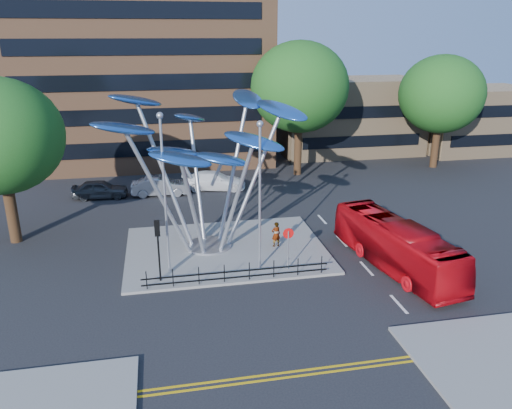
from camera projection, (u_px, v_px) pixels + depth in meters
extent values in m
plane|color=black|center=(262.00, 297.00, 25.26)|extent=(120.00, 120.00, 0.00)
cube|color=slate|center=(226.00, 249.00, 30.62)|extent=(12.00, 9.00, 0.15)
cube|color=gold|center=(293.00, 372.00, 19.70)|extent=(40.00, 0.12, 0.01)
cube|color=gold|center=(295.00, 376.00, 19.42)|extent=(40.00, 0.12, 0.01)
cube|color=brown|center=(136.00, 7.00, 48.93)|extent=(25.00, 15.00, 30.00)
cube|color=tan|center=(349.00, 116.00, 54.69)|extent=(15.00, 8.00, 8.00)
cube|color=tan|center=(474.00, 119.00, 55.54)|extent=(12.00, 8.00, 7.00)
cylinder|color=black|center=(298.00, 144.00, 46.18)|extent=(0.70, 0.70, 5.72)
ellipsoid|color=#194B15|center=(300.00, 87.00, 44.48)|extent=(8.80, 8.80, 8.10)
cylinder|color=black|center=(11.00, 206.00, 31.19)|extent=(0.70, 0.70, 4.84)
cylinder|color=black|center=(436.00, 142.00, 48.84)|extent=(0.70, 0.70, 5.06)
ellipsoid|color=#194B15|center=(441.00, 94.00, 47.34)|extent=(8.00, 8.00, 7.36)
cylinder|color=#9EA0A5|center=(209.00, 245.00, 30.86)|extent=(2.80, 2.80, 0.12)
cylinder|color=#9EA0A5|center=(187.00, 190.00, 28.83)|extent=(0.24, 0.24, 7.80)
ellipsoid|color=#2961B5|center=(123.00, 128.00, 26.04)|extent=(3.92, 2.95, 1.39)
cylinder|color=#9EA0A5|center=(202.00, 203.00, 28.83)|extent=(0.24, 0.24, 6.40)
ellipsoid|color=#2961B5|center=(180.00, 159.00, 25.52)|extent=(3.47, 1.78, 1.31)
cylinder|color=#9EA0A5|center=(219.00, 196.00, 29.10)|extent=(0.24, 0.24, 7.00)
ellipsoid|color=#2961B5|center=(254.00, 141.00, 26.80)|extent=(3.81, 3.11, 1.36)
cylinder|color=#9EA0A5|center=(227.00, 182.00, 29.75)|extent=(0.24, 0.24, 8.20)
ellipsoid|color=#2961B5|center=(282.00, 110.00, 29.40)|extent=(3.52, 4.06, 1.44)
cylinder|color=#9EA0A5|center=(218.00, 175.00, 30.45)|extent=(0.24, 0.24, 8.60)
ellipsoid|color=#2961B5|center=(247.00, 99.00, 31.30)|extent=(2.21, 3.79, 1.39)
cylinder|color=#9EA0A5|center=(202.00, 185.00, 30.56)|extent=(0.24, 0.24, 7.40)
ellipsoid|color=#2961B5|center=(190.00, 118.00, 31.68)|extent=(3.02, 3.71, 1.34)
cylinder|color=#9EA0A5|center=(189.00, 177.00, 29.63)|extent=(0.24, 0.24, 8.80)
ellipsoid|color=#2961B5|center=(136.00, 100.00, 28.98)|extent=(3.88, 3.60, 1.42)
ellipsoid|color=#2961B5|center=(174.00, 152.00, 28.77)|extent=(3.40, 1.96, 1.13)
ellipsoid|color=#2961B5|center=(222.00, 159.00, 28.84)|extent=(3.39, 2.16, 1.11)
cylinder|color=#9EA0A5|center=(165.00, 199.00, 26.25)|extent=(0.14, 0.14, 8.50)
sphere|color=#9EA0A5|center=(160.00, 116.00, 24.82)|extent=(0.36, 0.36, 0.36)
cylinder|color=#9EA0A5|center=(260.00, 200.00, 26.78)|extent=(0.14, 0.14, 8.00)
sphere|color=#9EA0A5|center=(260.00, 124.00, 25.43)|extent=(0.36, 0.36, 0.36)
cylinder|color=black|center=(159.00, 253.00, 26.10)|extent=(0.10, 0.10, 3.20)
cube|color=black|center=(157.00, 228.00, 25.64)|extent=(0.28, 0.18, 0.85)
sphere|color=#FF0C0C|center=(157.00, 223.00, 25.55)|extent=(0.18, 0.18, 0.18)
cylinder|color=#9EA0A5|center=(288.00, 250.00, 27.52)|extent=(0.08, 0.08, 2.30)
cylinder|color=red|center=(288.00, 233.00, 27.22)|extent=(0.60, 0.04, 0.60)
cube|color=white|center=(288.00, 233.00, 27.24)|extent=(0.42, 0.03, 0.10)
cylinder|color=black|center=(147.00, 280.00, 25.59)|extent=(0.05, 0.05, 1.00)
cylinder|color=black|center=(173.00, 278.00, 25.83)|extent=(0.05, 0.05, 1.00)
cylinder|color=black|center=(199.00, 276.00, 26.08)|extent=(0.05, 0.05, 1.00)
cylinder|color=black|center=(224.00, 273.00, 26.32)|extent=(0.05, 0.05, 1.00)
cylinder|color=black|center=(249.00, 271.00, 26.57)|extent=(0.05, 0.05, 1.00)
cylinder|color=black|center=(274.00, 269.00, 26.81)|extent=(0.05, 0.05, 1.00)
cylinder|color=black|center=(298.00, 267.00, 27.06)|extent=(0.05, 0.05, 1.00)
cylinder|color=black|center=(322.00, 265.00, 27.30)|extent=(0.05, 0.05, 1.00)
cube|color=black|center=(237.00, 271.00, 26.43)|extent=(10.00, 0.06, 0.06)
cube|color=black|center=(237.00, 277.00, 26.54)|extent=(10.00, 0.06, 0.06)
imported|color=#AE0810|center=(396.00, 245.00, 28.02)|extent=(3.92, 10.10, 2.75)
imported|color=gray|center=(276.00, 234.00, 30.64)|extent=(0.65, 0.49, 1.59)
imported|color=#3B3F43|center=(100.00, 189.00, 40.12)|extent=(4.42, 1.88, 1.49)
imported|color=#97999E|center=(161.00, 186.00, 40.84)|extent=(4.74, 1.78, 1.54)
imported|color=white|center=(214.00, 181.00, 42.35)|extent=(5.56, 2.96, 1.53)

